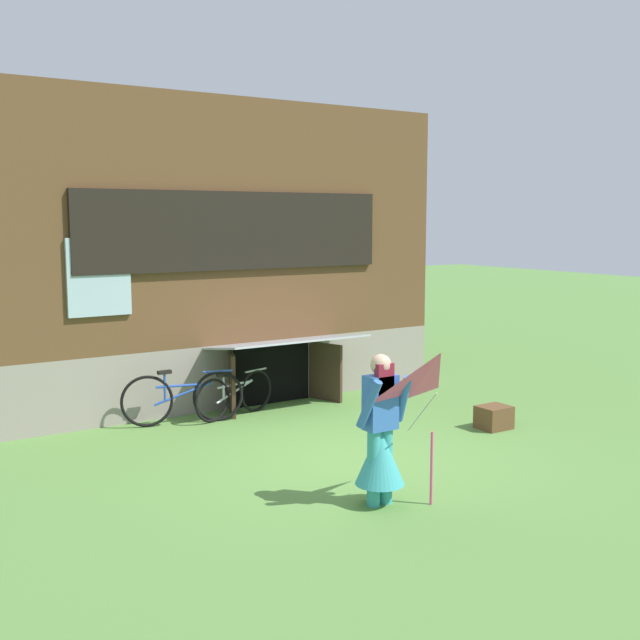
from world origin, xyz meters
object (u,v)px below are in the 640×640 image
object	(u,v)px
bicycle_silver	(235,394)
bicycle_blue	(183,398)
person	(380,442)
kite	(440,388)
wooden_crate	(494,417)

from	to	relation	value
bicycle_silver	bicycle_blue	world-z (taller)	bicycle_blue
bicycle_silver	bicycle_blue	xyz separation A→B (m)	(-0.83, 0.03, 0.05)
person	kite	distance (m)	0.86
kite	bicycle_blue	xyz separation A→B (m)	(-0.82, 4.62, -0.89)
person	wooden_crate	xyz separation A→B (m)	(3.19, 1.50, -0.51)
person	bicycle_silver	bearing A→B (deg)	89.19
bicycle_blue	bicycle_silver	bearing A→B (deg)	12.46
person	bicycle_blue	xyz separation A→B (m)	(-0.43, 4.15, -0.28)
kite	bicycle_blue	world-z (taller)	kite
person	wooden_crate	bearing A→B (deg)	29.81
person	bicycle_silver	xyz separation A→B (m)	(0.39, 4.12, -0.33)
bicycle_blue	wooden_crate	distance (m)	4.49
person	kite	xyz separation A→B (m)	(0.39, -0.47, 0.61)
person	bicycle_blue	size ratio (longest dim) A/B	0.92
person	wooden_crate	size ratio (longest dim) A/B	3.58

